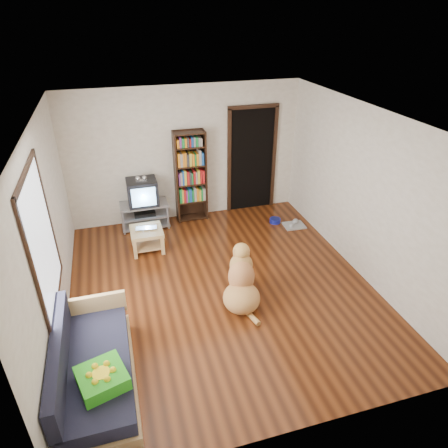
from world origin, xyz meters
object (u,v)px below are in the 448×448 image
object	(u,v)px
dog_bowl	(275,220)
coffee_table	(147,236)
sofa	(93,371)
dog	(241,283)
laptop	(146,230)
green_cushion	(102,378)
grey_rag	(294,225)
crt_tv	(142,191)
bookshelf	(190,172)
tv_stand	(145,214)

from	to	relation	value
dog_bowl	coffee_table	xyz separation A→B (m)	(-2.56, -0.29, 0.24)
sofa	dog	xyz separation A→B (m)	(2.07, 0.99, 0.05)
laptop	dog	bearing A→B (deg)	-49.51
green_cushion	grey_rag	bearing A→B (deg)	24.55
green_cushion	coffee_table	size ratio (longest dim) A/B	0.84
green_cushion	laptop	bearing A→B (deg)	59.25
crt_tv	sofa	size ratio (longest dim) A/B	0.32
crt_tv	green_cushion	bearing A→B (deg)	-102.02
bookshelf	coffee_table	size ratio (longest dim) A/B	3.27
dog_bowl	dog	world-z (taller)	dog
sofa	grey_rag	bearing A→B (deg)	36.80
grey_rag	green_cushion	bearing A→B (deg)	-139.11
grey_rag	coffee_table	world-z (taller)	coffee_table
bookshelf	coffee_table	world-z (taller)	bookshelf
laptop	tv_stand	world-z (taller)	tv_stand
dog_bowl	dog	xyz separation A→B (m)	(-1.41, -2.08, 0.27)
crt_tv	sofa	xyz separation A→B (m)	(-0.97, -3.65, -0.48)
grey_rag	bookshelf	bearing A→B (deg)	154.05
green_cushion	grey_rag	distance (m)	4.85
grey_rag	bookshelf	size ratio (longest dim) A/B	0.22
laptop	coffee_table	world-z (taller)	laptop
green_cushion	sofa	distance (m)	0.43
bookshelf	dog	bearing A→B (deg)	-86.99
bookshelf	coffee_table	bearing A→B (deg)	-136.84
green_cushion	bookshelf	distance (m)	4.47
tv_stand	sofa	bearing A→B (deg)	-105.02
crt_tv	coffee_table	size ratio (longest dim) A/B	1.05
laptop	crt_tv	bearing A→B (deg)	93.67
grey_rag	crt_tv	bearing A→B (deg)	163.51
green_cushion	dog_bowl	bearing A→B (deg)	29.17
green_cushion	crt_tv	distance (m)	4.09
coffee_table	dog	bearing A→B (deg)	-57.25
grey_rag	coffee_table	bearing A→B (deg)	-179.12
dog_bowl	bookshelf	bearing A→B (deg)	157.24
laptop	crt_tv	size ratio (longest dim) A/B	0.62
laptop	dog	distance (m)	2.10
laptop	tv_stand	xyz separation A→B (m)	(0.06, 0.88, -0.14)
dog	coffee_table	bearing A→B (deg)	122.75
laptop	coffee_table	xyz separation A→B (m)	(-0.00, 0.03, -0.13)
tv_stand	dog	size ratio (longest dim) A/B	0.85
dog_bowl	dog	bearing A→B (deg)	-124.05
coffee_table	dog	xyz separation A→B (m)	(1.15, -1.79, 0.03)
tv_stand	crt_tv	size ratio (longest dim) A/B	1.55
grey_rag	sofa	size ratio (longest dim) A/B	0.22
laptop	sofa	distance (m)	2.90
green_cushion	coffee_table	distance (m)	3.22
dog_bowl	tv_stand	world-z (taller)	tv_stand
grey_rag	crt_tv	xyz separation A→B (m)	(-2.80, 0.83, 0.73)
grey_rag	laptop	bearing A→B (deg)	-178.52
grey_rag	tv_stand	bearing A→B (deg)	163.93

